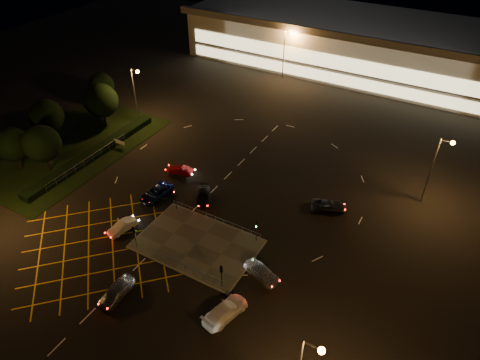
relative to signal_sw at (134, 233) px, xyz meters
The scene contains 25 objects.
ground 7.58m from the signal_sw, 56.28° to the left, with size 180.00×180.00×0.00m, color black.
pedestrian_island 7.57m from the signal_sw, 33.65° to the left, with size 14.00×9.00×0.12m, color #4C4944.
grass_verge 26.93m from the signal_sw, 153.45° to the left, with size 18.00×30.00×0.08m, color black.
hedge 22.55m from the signal_sw, 147.74° to the left, with size 2.00×26.00×1.00m, color black.
supermarket 68.13m from the signal_sw, 86.63° to the left, with size 72.00×26.50×10.50m.
streetlight_nw 31.24m from the signal_sw, 129.19° to the left, with size 1.78×0.56×10.03m.
streetlight_ne 38.75m from the signal_sw, 42.43° to the left, with size 1.78×0.56×10.03m.
streetlight_far_left 54.44m from the signal_sw, 95.88° to the left, with size 1.78×0.56×10.03m.
signal_sw is the anchor object (origin of this frame).
signal_se 12.00m from the signal_sw, ahead, with size 0.28×0.30×3.15m.
signal_nw 7.99m from the signal_sw, 90.00° to the left, with size 0.28×0.30×3.15m.
signal_ne 14.41m from the signal_sw, 33.65° to the left, with size 0.28×0.30×3.15m.
tree_a 26.38m from the signal_sw, behind, with size 5.04×5.04×6.86m.
tree_b 30.55m from the signal_sw, 156.81° to the left, with size 5.40×5.40×7.35m.
tree_c 31.34m from the signal_sw, 140.20° to the left, with size 5.76×5.76×7.84m.
tree_d 39.73m from the signal_sw, 139.09° to the left, with size 4.68×4.68×6.37m.
tree_e 22.92m from the signal_sw, 164.76° to the left, with size 5.40×5.40×7.35m.
car_near_silver 7.35m from the signal_sw, 66.12° to the right, with size 1.84×4.58×1.56m, color #9A9CA0.
car_queue_white 4.15m from the signal_sw, 158.15° to the left, with size 1.35×3.86×1.27m, color beige.
car_left_blue 9.84m from the signal_sw, 114.23° to the left, with size 2.39×5.18×1.44m, color #0D1A50.
car_far_dkgrey 11.79m from the signal_sw, 80.05° to the left, with size 1.82×4.47×1.30m, color black.
car_right_silver 15.62m from the signal_sw, 12.56° to the left, with size 1.83×4.56×1.55m, color #B9BCC1.
car_circ_red 15.71m from the signal_sw, 106.44° to the left, with size 1.29×3.69×1.22m, color maroon.
car_east_grey 25.23m from the signal_sw, 45.70° to the left, with size 2.15×4.67×1.30m, color black.
car_approach_white 14.63m from the signal_sw, 11.80° to the right, with size 2.15×5.29×1.53m, color silver.
Camera 1 is at (24.72, -31.47, 37.34)m, focal length 32.00 mm.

